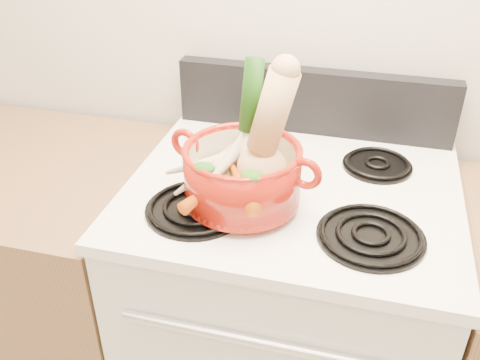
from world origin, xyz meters
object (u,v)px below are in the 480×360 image
(squash, at_px, (263,131))
(leek, at_px, (249,122))
(dutch_oven, at_px, (242,175))
(stove_body, at_px, (284,329))

(squash, height_order, leek, leek)
(dutch_oven, height_order, leek, leek)
(stove_body, xyz_separation_m, squash, (-0.06, -0.09, 0.67))
(stove_body, distance_m, dutch_oven, 0.59)
(stove_body, height_order, leek, leek)
(stove_body, distance_m, leek, 0.69)
(stove_body, height_order, dutch_oven, dutch_oven)
(stove_body, height_order, squash, squash)
(stove_body, relative_size, dutch_oven, 3.61)
(stove_body, distance_m, squash, 0.68)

